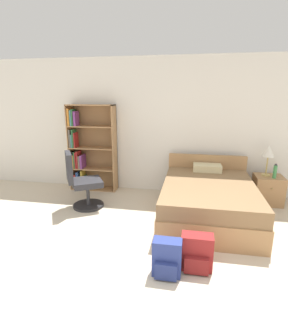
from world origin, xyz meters
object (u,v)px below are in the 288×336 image
at_px(table_lamp, 269,152).
at_px(nightstand, 268,190).
at_px(backpack_red, 197,253).
at_px(office_chair, 82,183).
at_px(backpack_blue, 167,259).
at_px(bed, 208,199).
at_px(bookshelf, 87,150).
at_px(water_bottle, 275,172).

bearing_deg(table_lamp, nightstand, -33.33).
bearing_deg(backpack_red, nightstand, 59.36).
distance_m(office_chair, backpack_blue, 2.23).
relative_size(bed, nightstand, 3.85).
relative_size(bookshelf, bed, 0.88).
bearing_deg(water_bottle, bookshelf, 175.72).
bearing_deg(bed, backpack_blue, -107.51).
bearing_deg(water_bottle, backpack_blue, -126.61).
xyz_separation_m(nightstand, water_bottle, (0.04, -0.11, 0.38)).
bearing_deg(backpack_red, bookshelf, 133.78).
bearing_deg(water_bottle, nightstand, 112.52).
height_order(bed, table_lamp, table_lamp).
xyz_separation_m(bed, water_bottle, (1.13, 0.62, 0.34)).
distance_m(bookshelf, table_lamp, 3.42).
height_order(nightstand, table_lamp, table_lamp).
xyz_separation_m(water_bottle, backpack_red, (-1.31, -2.04, -0.43)).
bearing_deg(table_lamp, bed, -143.39).
height_order(bookshelf, nightstand, bookshelf).
bearing_deg(table_lamp, office_chair, -165.34).
distance_m(office_chair, backpack_red, 2.38).
bearing_deg(bed, office_chair, -178.45).
distance_m(office_chair, table_lamp, 3.29).
height_order(water_bottle, backpack_blue, water_bottle).
height_order(bookshelf, office_chair, bookshelf).
relative_size(office_chair, water_bottle, 3.90).
distance_m(bed, backpack_blue, 1.66).
bearing_deg(nightstand, bookshelf, 177.44).
distance_m(bed, water_bottle, 1.34).
bearing_deg(bed, table_lamp, 36.61).
bearing_deg(office_chair, bed, 1.55).
height_order(bed, nightstand, bed).
distance_m(nightstand, backpack_red, 2.49).
height_order(table_lamp, backpack_red, table_lamp).
bearing_deg(nightstand, water_bottle, -67.48).
bearing_deg(bookshelf, bed, -20.33).
xyz_separation_m(office_chair, table_lamp, (3.15, 0.82, 0.49)).
xyz_separation_m(office_chair, backpack_blue, (1.62, -1.52, -0.25)).
height_order(table_lamp, water_bottle, table_lamp).
distance_m(table_lamp, water_bottle, 0.35).
height_order(table_lamp, backpack_blue, table_lamp).
relative_size(bed, water_bottle, 7.72).
height_order(bed, office_chair, office_chair).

